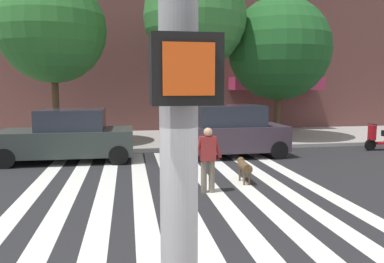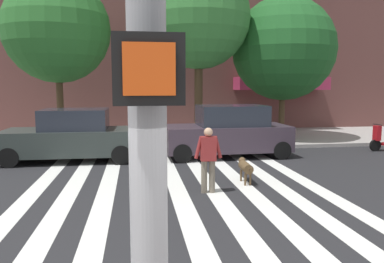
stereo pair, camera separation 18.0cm
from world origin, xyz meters
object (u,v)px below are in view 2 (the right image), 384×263
(parked_car_behind_first, at_px, (72,136))
(dog_on_leash, at_px, (245,167))
(parked_car_third_in_line, at_px, (228,132))
(street_tree_middle, at_px, (199,18))
(pedestrian_dog_walker, at_px, (208,156))
(street_tree_nearest, at_px, (57,30))
(street_tree_further, at_px, (283,49))

(parked_car_behind_first, distance_m, dog_on_leash, 6.50)
(parked_car_behind_first, height_order, parked_car_third_in_line, parked_car_third_in_line)
(parked_car_third_in_line, distance_m, dog_on_leash, 3.92)
(street_tree_middle, distance_m, pedestrian_dog_walker, 8.76)
(street_tree_nearest, bearing_deg, street_tree_middle, -2.64)
(street_tree_middle, relative_size, street_tree_further, 1.16)
(street_tree_middle, xyz_separation_m, street_tree_further, (4.13, 0.69, -1.19))
(street_tree_middle, height_order, pedestrian_dog_walker, street_tree_middle)
(street_tree_further, distance_m, pedestrian_dog_walker, 10.15)
(street_tree_nearest, bearing_deg, parked_car_behind_first, -73.08)
(pedestrian_dog_walker, bearing_deg, parked_car_behind_first, 130.72)
(parked_car_behind_first, xyz_separation_m, street_tree_further, (9.13, 3.42, 3.47))
(street_tree_further, relative_size, dog_on_leash, 6.21)
(dog_on_leash, bearing_deg, pedestrian_dog_walker, -146.26)
(parked_car_third_in_line, bearing_deg, street_tree_middle, 103.70)
(street_tree_nearest, height_order, street_tree_further, street_tree_nearest)
(parked_car_behind_first, bearing_deg, street_tree_nearest, 106.92)
(street_tree_further, bearing_deg, parked_car_third_in_line, -135.41)
(parked_car_third_in_line, distance_m, street_tree_further, 5.94)
(parked_car_behind_first, relative_size, parked_car_third_in_line, 0.99)
(street_tree_further, bearing_deg, dog_on_leash, -118.31)
(street_tree_middle, relative_size, pedestrian_dog_walker, 4.64)
(parked_car_third_in_line, height_order, pedestrian_dog_walker, parked_car_third_in_line)
(street_tree_nearest, bearing_deg, dog_on_leash, -48.30)
(street_tree_middle, bearing_deg, parked_car_behind_first, -151.37)
(parked_car_behind_first, xyz_separation_m, street_tree_nearest, (-0.91, 3.00, 4.06))
(parked_car_behind_first, height_order, pedestrian_dog_walker, parked_car_behind_first)
(street_tree_nearest, xyz_separation_m, dog_on_leash, (6.12, -6.87, -4.49))
(parked_car_behind_first, xyz_separation_m, dog_on_leash, (5.20, -3.87, -0.43))
(parked_car_third_in_line, bearing_deg, pedestrian_dog_walker, -109.48)
(parked_car_third_in_line, xyz_separation_m, street_tree_further, (3.46, 3.41, 3.41))
(street_tree_nearest, distance_m, pedestrian_dog_walker, 9.95)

